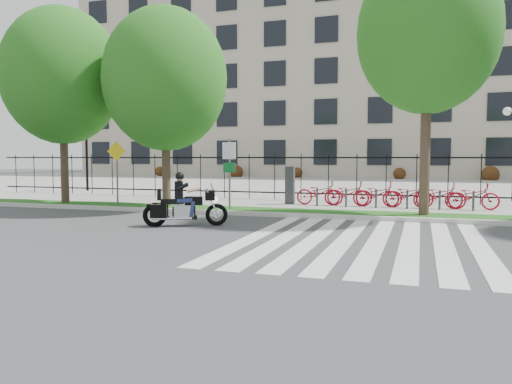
% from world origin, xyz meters
% --- Properties ---
extents(ground, '(120.00, 120.00, 0.00)m').
position_xyz_m(ground, '(0.00, 0.00, 0.00)').
color(ground, '#3D3D40').
rests_on(ground, ground).
extents(curb, '(60.00, 0.20, 0.15)m').
position_xyz_m(curb, '(0.00, 4.10, 0.07)').
color(curb, beige).
rests_on(curb, ground).
extents(grass_verge, '(60.00, 1.50, 0.15)m').
position_xyz_m(grass_verge, '(0.00, 4.95, 0.07)').
color(grass_verge, '#164912').
rests_on(grass_verge, ground).
extents(sidewalk, '(60.00, 3.50, 0.15)m').
position_xyz_m(sidewalk, '(0.00, 7.45, 0.07)').
color(sidewalk, gray).
rests_on(sidewalk, ground).
extents(plaza, '(80.00, 34.00, 0.10)m').
position_xyz_m(plaza, '(0.00, 25.00, 0.05)').
color(plaza, gray).
rests_on(plaza, ground).
extents(crosswalk_stripes, '(5.70, 8.00, 0.01)m').
position_xyz_m(crosswalk_stripes, '(4.83, 0.00, 0.01)').
color(crosswalk_stripes, silver).
rests_on(crosswalk_stripes, ground).
extents(iron_fence, '(30.00, 0.06, 2.00)m').
position_xyz_m(iron_fence, '(0.00, 9.20, 1.15)').
color(iron_fence, black).
rests_on(iron_fence, sidewalk).
extents(office_building, '(60.00, 21.90, 20.15)m').
position_xyz_m(office_building, '(0.00, 44.92, 9.97)').
color(office_building, '#AFA18D').
rests_on(office_building, ground).
extents(lamp_post_left, '(1.06, 0.70, 4.25)m').
position_xyz_m(lamp_post_left, '(-12.00, 12.00, 3.21)').
color(lamp_post_left, black).
rests_on(lamp_post_left, ground).
extents(street_tree_0, '(4.81, 4.81, 7.93)m').
position_xyz_m(street_tree_0, '(-7.77, 4.95, 5.31)').
color(street_tree_0, '#37251E').
rests_on(street_tree_0, grass_verge).
extents(street_tree_1, '(4.70, 4.70, 7.51)m').
position_xyz_m(street_tree_1, '(-3.08, 4.95, 4.95)').
color(street_tree_1, '#37251E').
rests_on(street_tree_1, grass_verge).
extents(street_tree_2, '(4.46, 4.46, 8.38)m').
position_xyz_m(street_tree_2, '(6.28, 4.95, 5.95)').
color(street_tree_2, '#37251E').
rests_on(street_tree_2, grass_verge).
extents(bike_share_station, '(7.79, 0.86, 1.50)m').
position_xyz_m(bike_share_station, '(5.09, 7.20, 0.63)').
color(bike_share_station, '#2D2D33').
rests_on(bike_share_station, sidewalk).
extents(sign_pole_regulatory, '(0.50, 0.09, 2.50)m').
position_xyz_m(sign_pole_regulatory, '(-0.35, 4.58, 1.74)').
color(sign_pole_regulatory, '#59595B').
rests_on(sign_pole_regulatory, grass_verge).
extents(sign_pole_warning, '(0.78, 0.09, 2.49)m').
position_xyz_m(sign_pole_warning, '(-5.02, 4.58, 1.74)').
color(sign_pole_warning, '#59595B').
rests_on(sign_pole_warning, grass_verge).
extents(motorcycle_rider, '(2.32, 1.32, 1.92)m').
position_xyz_m(motorcycle_rider, '(-0.39, 1.11, 0.64)').
color(motorcycle_rider, black).
rests_on(motorcycle_rider, ground).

